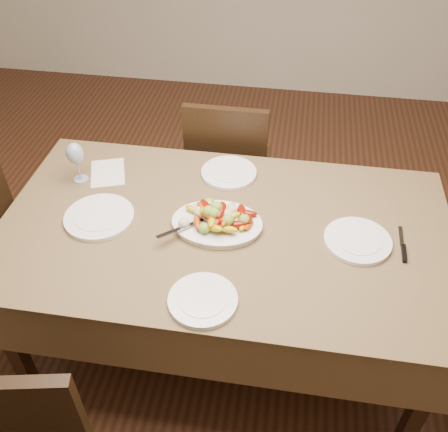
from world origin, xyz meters
The scene contains 13 objects.
floor centered at (0.00, 0.00, 0.00)m, with size 6.00×6.00×0.00m, color #3D2012.
dining_table centered at (0.23, 0.29, 0.38)m, with size 1.84×1.04×0.76m, color brown.
chair_far centered at (0.14, 1.10, 0.47)m, with size 0.42×0.42×0.95m, color black, non-canonical shape.
serving_platter centered at (0.20, 0.29, 0.77)m, with size 0.35×0.26×0.02m, color white.
roasted_vegetables centered at (0.20, 0.29, 0.83)m, with size 0.29×0.20×0.09m, color #710B03, non-canonical shape.
serving_spoon centered at (0.14, 0.25, 0.81)m, with size 0.28×0.06×0.03m, color #9EA0A8, non-canonical shape.
plate_left centered at (-0.29, 0.26, 0.77)m, with size 0.29×0.29×0.02m, color white.
plate_right centered at (0.76, 0.29, 0.77)m, with size 0.26×0.26×0.02m, color white.
plate_far centered at (0.19, 0.65, 0.77)m, with size 0.25×0.25×0.02m, color white.
plate_near centered at (0.22, -0.09, 0.77)m, with size 0.24×0.24×0.02m, color white.
wine_glass centered at (-0.46, 0.50, 0.86)m, with size 0.08×0.08×0.20m, color #8C99A5, non-canonical shape.
menu_card centered at (-0.36, 0.57, 0.76)m, with size 0.15×0.21×0.00m, color silver.
table_knife centered at (0.93, 0.30, 0.76)m, with size 0.02×0.20×0.01m, color #9EA0A8, non-canonical shape.
Camera 1 is at (0.47, -1.17, 2.13)m, focal length 40.00 mm.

